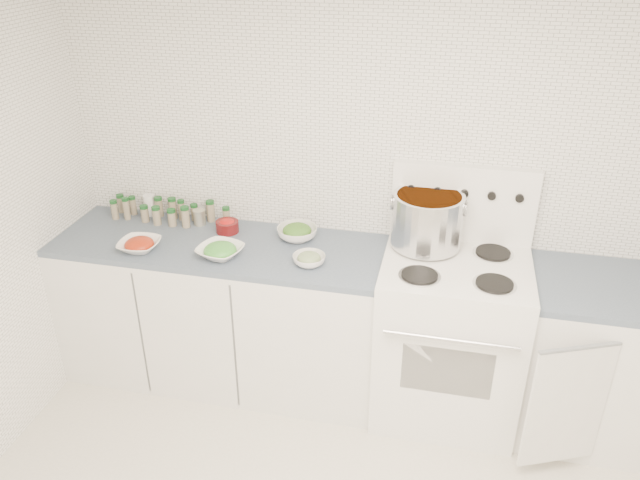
{
  "coord_description": "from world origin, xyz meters",
  "views": [
    {
      "loc": [
        0.4,
        -1.68,
        2.52
      ],
      "look_at": [
        -0.23,
        1.14,
        1.01
      ],
      "focal_mm": 35.0,
      "sensor_mm": 36.0,
      "label": 1
    }
  ],
  "objects_px": {
    "stock_pot": "(427,218)",
    "bowl_snowpea": "(220,251)",
    "bowl_tomato": "(139,245)",
    "stove": "(449,333)"
  },
  "relations": [
    {
      "from": "stock_pot",
      "to": "bowl_snowpea",
      "type": "bearing_deg",
      "value": -164.55
    },
    {
      "from": "stock_pot",
      "to": "bowl_tomato",
      "type": "xyz_separation_m",
      "value": [
        -1.52,
        -0.32,
        -0.17
      ]
    },
    {
      "from": "stove",
      "to": "bowl_snowpea",
      "type": "xyz_separation_m",
      "value": [
        -1.24,
        -0.14,
        0.44
      ]
    },
    {
      "from": "stove",
      "to": "stock_pot",
      "type": "height_order",
      "value": "stove"
    },
    {
      "from": "bowl_tomato",
      "to": "bowl_snowpea",
      "type": "height_order",
      "value": "bowl_snowpea"
    },
    {
      "from": "stock_pot",
      "to": "bowl_snowpea",
      "type": "distance_m",
      "value": 1.11
    },
    {
      "from": "stock_pot",
      "to": "bowl_snowpea",
      "type": "xyz_separation_m",
      "value": [
        -1.06,
        -0.29,
        -0.17
      ]
    },
    {
      "from": "bowl_tomato",
      "to": "bowl_snowpea",
      "type": "bearing_deg",
      "value": 3.38
    },
    {
      "from": "bowl_snowpea",
      "to": "bowl_tomato",
      "type": "bearing_deg",
      "value": -176.62
    },
    {
      "from": "stock_pot",
      "to": "bowl_tomato",
      "type": "distance_m",
      "value": 1.56
    }
  ]
}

